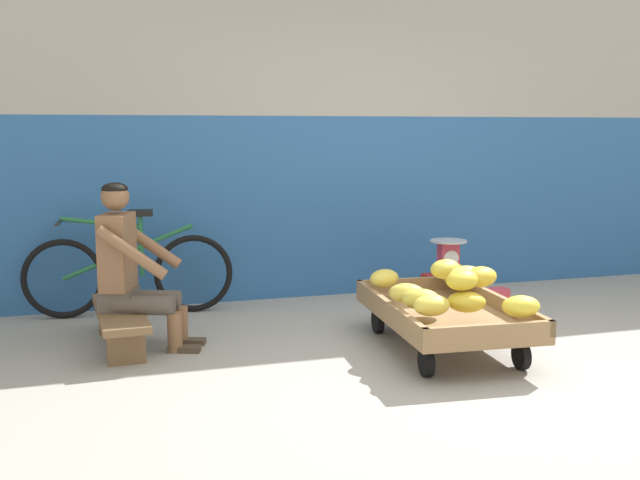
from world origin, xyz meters
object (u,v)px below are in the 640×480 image
object	(u,v)px
low_bench	(120,319)
weighing_scale	(448,257)
vendor_seated	(131,267)
shopping_bag	(496,303)
banana_cart	(444,315)
plastic_crate	(447,293)
bicycle_near_left	(129,272)

from	to	relation	value
low_bench	weighing_scale	distance (m)	2.66
vendor_seated	weighing_scale	size ratio (longest dim) A/B	3.80
weighing_scale	shopping_bag	distance (m)	0.54
banana_cart	low_bench	size ratio (longest dim) A/B	1.35
plastic_crate	bicycle_near_left	world-z (taller)	bicycle_near_left
vendor_seated	bicycle_near_left	bearing A→B (deg)	88.43
bicycle_near_left	weighing_scale	bearing A→B (deg)	-13.82
plastic_crate	weighing_scale	bearing A→B (deg)	-90.00
vendor_seated	low_bench	bearing A→B (deg)	160.68
low_bench	vendor_seated	distance (m)	0.38
banana_cart	bicycle_near_left	size ratio (longest dim) A/B	0.90
banana_cart	weighing_scale	world-z (taller)	weighing_scale
shopping_bag	low_bench	bearing A→B (deg)	179.23
weighing_scale	bicycle_near_left	xyz separation A→B (m)	(-2.52, 0.62, -0.10)
vendor_seated	weighing_scale	world-z (taller)	vendor_seated
bicycle_near_left	plastic_crate	bearing A→B (deg)	-13.79
banana_cart	plastic_crate	bearing A→B (deg)	62.22
low_bench	bicycle_near_left	bearing A→B (deg)	83.22
weighing_scale	bicycle_near_left	size ratio (longest dim) A/B	0.18
shopping_bag	weighing_scale	bearing A→B (deg)	128.31
shopping_bag	banana_cart	bearing A→B (deg)	-139.95
weighing_scale	shopping_bag	world-z (taller)	weighing_scale
banana_cart	vendor_seated	size ratio (longest dim) A/B	1.32
vendor_seated	weighing_scale	bearing A→B (deg)	7.22
banana_cart	shopping_bag	world-z (taller)	banana_cart
weighing_scale	shopping_bag	bearing A→B (deg)	-51.69
vendor_seated	bicycle_near_left	world-z (taller)	vendor_seated
banana_cart	vendor_seated	xyz separation A→B (m)	(-2.03, 0.67, 0.33)
plastic_crate	weighing_scale	distance (m)	0.30
bicycle_near_left	shopping_bag	world-z (taller)	bicycle_near_left
banana_cart	low_bench	distance (m)	2.22
vendor_seated	plastic_crate	distance (m)	2.60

